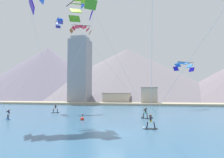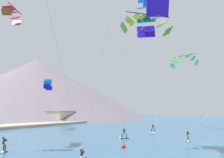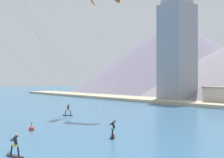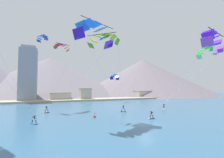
# 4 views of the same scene
# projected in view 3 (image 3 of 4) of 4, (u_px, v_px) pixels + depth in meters

# --- Properties ---
(kitesurfer_near_lead) EXTENTS (1.60, 1.41, 1.80)m
(kitesurfer_near_lead) POSITION_uv_depth(u_px,v_px,m) (67.00, 112.00, 46.94)
(kitesurfer_near_lead) COLOR black
(kitesurfer_near_lead) RESTS_ON ground
(kitesurfer_far_left) EXTENTS (1.57, 1.45, 1.77)m
(kitesurfer_far_left) POSITION_uv_depth(u_px,v_px,m) (113.00, 132.00, 29.29)
(kitesurfer_far_left) COLOR black
(kitesurfer_far_left) RESTS_ON ground
(kitesurfer_far_right) EXTENTS (1.78, 0.82, 1.71)m
(kitesurfer_far_right) POSITION_uv_depth(u_px,v_px,m) (13.00, 150.00, 22.13)
(kitesurfer_far_right) COLOR black
(kitesurfer_far_right) RESTS_ON ground
(race_marker_buoy) EXTENTS (0.56, 0.56, 1.02)m
(race_marker_buoy) POSITION_uv_depth(u_px,v_px,m) (32.00, 129.00, 33.38)
(race_marker_buoy) COLOR red
(race_marker_buoy) RESTS_ON ground
(highrise_tower) EXTENTS (7.00, 7.00, 24.63)m
(highrise_tower) POSITION_uv_depth(u_px,v_px,m) (177.00, 52.00, 75.35)
(highrise_tower) COLOR gray
(highrise_tower) RESTS_ON ground
(mountain_peak_west_ridge) EXTENTS (91.27, 91.27, 31.44)m
(mountain_peak_west_ridge) POSITION_uv_depth(u_px,v_px,m) (176.00, 55.00, 133.27)
(mountain_peak_west_ridge) COLOR slate
(mountain_peak_west_ridge) RESTS_ON ground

